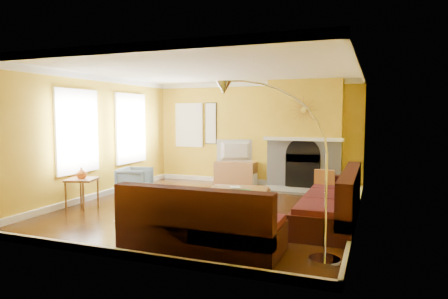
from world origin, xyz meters
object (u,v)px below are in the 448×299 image
at_px(coffee_table, 237,201).
at_px(armchair, 135,181).
at_px(side_table, 82,193).
at_px(media_console, 236,173).
at_px(sectional_sofa, 261,197).
at_px(arc_lamp, 277,170).

xyz_separation_m(coffee_table, armchair, (-2.70, 0.69, 0.10)).
bearing_deg(side_table, armchair, 79.02).
bearing_deg(side_table, media_console, 62.41).
bearing_deg(sectional_sofa, arc_lamp, -67.23).
height_order(coffee_table, media_console, media_console).
relative_size(media_console, arc_lamp, 0.48).
relative_size(coffee_table, media_console, 1.02).
relative_size(armchair, side_table, 1.20).
distance_m(armchair, side_table, 1.46).
bearing_deg(media_console, side_table, -117.59).
height_order(media_console, arc_lamp, arc_lamp).
bearing_deg(armchair, side_table, 156.08).
relative_size(sectional_sofa, side_table, 6.71).
bearing_deg(arc_lamp, media_console, 114.84).
bearing_deg(armchair, arc_lamp, -137.52).
distance_m(sectional_sofa, armchair, 3.57).
bearing_deg(coffee_table, side_table, -166.08).
bearing_deg(side_table, arc_lamp, -17.02).
xyz_separation_m(coffee_table, arc_lamp, (1.25, -2.03, 0.92)).
bearing_deg(side_table, coffee_table, 13.92).
bearing_deg(side_table, sectional_sofa, 2.66).
height_order(coffee_table, armchair, armchair).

